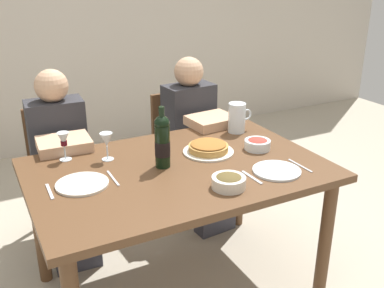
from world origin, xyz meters
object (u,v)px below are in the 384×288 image
at_px(dining_table, 178,183).
at_px(diner_right, 198,138).
at_px(diner_left, 63,161).
at_px(water_pitcher, 237,119).
at_px(baked_tart, 208,148).
at_px(wine_bottle, 162,141).
at_px(wine_glass_left_diner, 106,141).
at_px(dinner_plate_left_setting, 82,184).
at_px(dinner_plate_right_setting, 277,171).
at_px(wine_glass_right_diner, 64,141).
at_px(salad_bowl, 257,144).
at_px(olive_bowl, 229,181).
at_px(chair_left, 58,165).
at_px(chair_right, 181,144).

height_order(dining_table, diner_right, diner_right).
bearing_deg(diner_right, diner_left, -6.94).
xyz_separation_m(water_pitcher, baked_tart, (-0.32, -0.21, -0.05)).
xyz_separation_m(wine_bottle, wine_glass_left_diner, (-0.23, 0.22, -0.03)).
relative_size(dining_table, wine_glass_left_diner, 9.97).
bearing_deg(diner_right, dinner_plate_left_setting, 28.42).
height_order(dining_table, dinner_plate_right_setting, dinner_plate_right_setting).
xyz_separation_m(wine_glass_left_diner, wine_glass_right_diner, (-0.20, 0.10, 0.00)).
bearing_deg(wine_glass_right_diner, salad_bowl, -19.27).
relative_size(dinner_plate_right_setting, diner_left, 0.21).
bearing_deg(dinner_plate_left_setting, dining_table, -1.99).
height_order(baked_tart, wine_glass_left_diner, wine_glass_left_diner).
distance_m(water_pitcher, diner_right, 0.42).
relative_size(water_pitcher, baked_tart, 0.65).
xyz_separation_m(wine_bottle, diner_right, (0.53, 0.61, -0.28)).
xyz_separation_m(water_pitcher, dinner_plate_right_setting, (-0.14, -0.59, -0.08)).
xyz_separation_m(dining_table, diner_right, (0.46, 0.64, -0.05)).
relative_size(olive_bowl, dinner_plate_left_setting, 0.64).
height_order(wine_bottle, diner_left, diner_left).
bearing_deg(chair_left, wine_glass_left_diner, 106.23).
height_order(salad_bowl, wine_glass_left_diner, wine_glass_left_diner).
bearing_deg(dining_table, dinner_plate_left_setting, 178.01).
distance_m(baked_tart, dinner_plate_left_setting, 0.73).
distance_m(chair_left, diner_left, 0.26).
height_order(water_pitcher, diner_right, diner_right).
xyz_separation_m(wine_glass_right_diner, dinner_plate_left_setting, (0.00, -0.34, -0.10)).
bearing_deg(diner_left, diner_right, -178.89).
height_order(baked_tart, dinner_plate_right_setting, baked_tart).
bearing_deg(wine_bottle, water_pitcher, 23.22).
distance_m(baked_tart, olive_bowl, 0.43).
bearing_deg(chair_left, salad_bowl, 139.47).
bearing_deg(olive_bowl, diner_right, 69.95).
relative_size(dining_table, wine_bottle, 4.67).
bearing_deg(dinner_plate_left_setting, salad_bowl, -0.62).
bearing_deg(diner_right, chair_right, -90.82).
xyz_separation_m(water_pitcher, salad_bowl, (-0.05, -0.30, -0.05)).
bearing_deg(diner_right, dinner_plate_right_setting, 82.29).
bearing_deg(diner_left, wine_glass_right_diner, 86.59).
bearing_deg(water_pitcher, wine_bottle, -156.78).
bearing_deg(diner_right, wine_glass_right_diner, 11.92).
distance_m(water_pitcher, olive_bowl, 0.77).
bearing_deg(diner_left, baked_tart, 142.83).
distance_m(olive_bowl, chair_right, 1.28).
bearing_deg(diner_right, water_pitcher, 100.35).
relative_size(dinner_plate_left_setting, chair_left, 0.29).
height_order(wine_glass_right_diner, chair_right, wine_glass_right_diner).
relative_size(wine_glass_left_diner, wine_glass_right_diner, 0.98).
height_order(dinner_plate_right_setting, chair_left, chair_left).
height_order(chair_right, diner_right, diner_right).
height_order(water_pitcher, baked_tart, water_pitcher).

